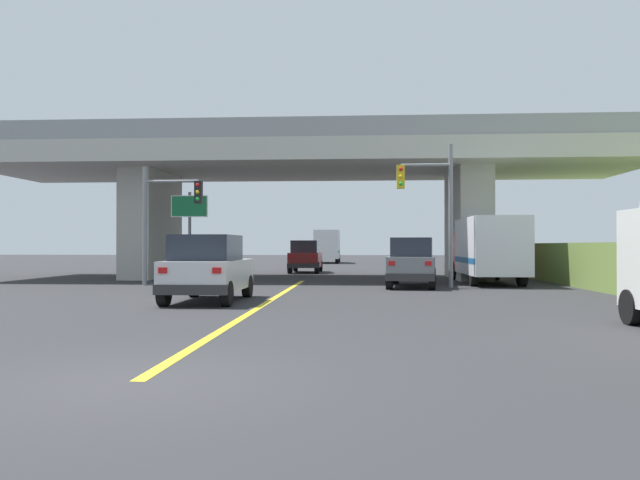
% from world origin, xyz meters
% --- Properties ---
extents(ground, '(160.00, 160.00, 0.00)m').
position_xyz_m(ground, '(0.00, 24.87, 0.00)').
color(ground, '#2B2B2D').
extents(overpass_bridge, '(33.67, 9.44, 7.51)m').
position_xyz_m(overpass_bridge, '(0.00, 24.87, 5.36)').
color(overpass_bridge, '#B7B5AD').
rests_on(overpass_bridge, ground).
extents(lane_divider_stripe, '(0.20, 22.39, 0.01)m').
position_xyz_m(lane_divider_stripe, '(0.00, 11.19, 0.00)').
color(lane_divider_stripe, yellow).
rests_on(lane_divider_stripe, ground).
extents(suv_lead, '(2.04, 4.35, 2.02)m').
position_xyz_m(suv_lead, '(-1.83, 11.03, 1.01)').
color(suv_lead, silver).
rests_on(suv_lead, ground).
extents(suv_crossing, '(2.42, 4.97, 2.02)m').
position_xyz_m(suv_crossing, '(4.92, 18.34, 1.01)').
color(suv_crossing, slate).
rests_on(suv_crossing, ground).
extents(box_truck, '(2.33, 7.39, 2.92)m').
position_xyz_m(box_truck, '(8.50, 20.95, 1.56)').
color(box_truck, red).
rests_on(box_truck, ground).
extents(sedan_oncoming, '(1.90, 4.40, 2.02)m').
position_xyz_m(sedan_oncoming, '(-0.67, 31.58, 1.01)').
color(sedan_oncoming, maroon).
rests_on(sedan_oncoming, ground).
extents(traffic_signal_nearside, '(2.27, 0.36, 5.82)m').
position_xyz_m(traffic_signal_nearside, '(5.75, 18.01, 3.58)').
color(traffic_signal_nearside, slate).
rests_on(traffic_signal_nearside, ground).
extents(traffic_signal_farside, '(2.58, 0.36, 5.08)m').
position_xyz_m(traffic_signal_farside, '(-5.57, 18.57, 3.22)').
color(traffic_signal_farside, slate).
rests_on(traffic_signal_farside, ground).
extents(highway_sign, '(1.77, 0.17, 4.26)m').
position_xyz_m(highway_sign, '(-5.36, 21.64, 3.15)').
color(highway_sign, '#56595E').
rests_on(highway_sign, ground).
extents(semi_truck_distant, '(2.33, 6.85, 3.18)m').
position_xyz_m(semi_truck_distant, '(-0.45, 53.35, 1.66)').
color(semi_truck_distant, navy).
rests_on(semi_truck_distant, ground).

